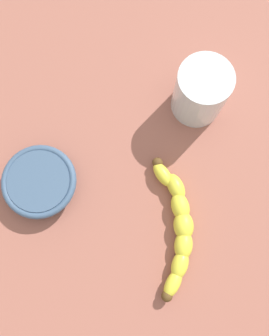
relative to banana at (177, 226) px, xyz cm
name	(u,v)px	position (x,y,z in cm)	size (l,w,h in cm)	color
wooden_tabletop	(180,196)	(4.57, 3.21, -3.17)	(120.00, 120.00, 3.00)	#98594B
banana	(177,226)	(0.00, 0.00, 0.00)	(16.73, 18.24, 3.33)	yellow
smoothie_glass	(201,92)	(18.54, 12.65, 3.57)	(9.03, 9.03, 10.75)	silver
ceramic_bowl	(40,182)	(-11.00, 21.41, 0.53)	(12.54, 12.54, 3.62)	#3D5675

